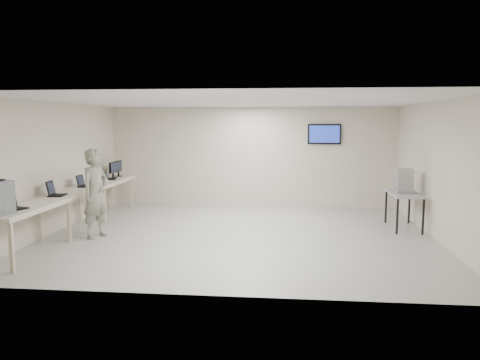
# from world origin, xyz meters

# --- Properties ---
(room) EXTENTS (8.01, 7.01, 2.81)m
(room) POSITION_xyz_m (0.03, 0.06, 1.41)
(room) COLOR #BEBEBE
(room) RESTS_ON ground
(workbench) EXTENTS (0.76, 6.00, 0.90)m
(workbench) POSITION_xyz_m (-3.59, 0.00, 0.83)
(workbench) COLOR beige
(workbench) RESTS_ON ground
(laptop_0) EXTENTS (0.40, 0.42, 0.28)m
(laptop_0) POSITION_xyz_m (-3.63, -2.25, 0.97)
(laptop_0) COLOR black
(laptop_0) RESTS_ON workbench
(laptop_1) EXTENTS (0.36, 0.42, 0.30)m
(laptop_1) POSITION_xyz_m (-3.65, -0.74, 0.98)
(laptop_1) COLOR black
(laptop_1) RESTS_ON workbench
(laptop_2) EXTENTS (0.29, 0.35, 0.27)m
(laptop_2) POSITION_xyz_m (-3.66, 0.61, 0.97)
(laptop_2) COLOR black
(laptop_2) RESTS_ON workbench
(laptop_3) EXTENTS (0.33, 0.37, 0.25)m
(laptop_3) POSITION_xyz_m (-3.59, 2.00, 0.96)
(laptop_3) COLOR black
(laptop_3) RESTS_ON workbench
(monitor_near) EXTENTS (0.19, 0.43, 0.42)m
(monitor_near) POSITION_xyz_m (-3.60, 2.31, 1.16)
(monitor_near) COLOR black
(monitor_near) RESTS_ON workbench
(monitor_far) EXTENTS (0.19, 0.43, 0.43)m
(monitor_far) POSITION_xyz_m (-3.60, 2.71, 1.16)
(monitor_far) COLOR black
(monitor_far) RESTS_ON workbench
(soldier) EXTENTS (0.65, 0.78, 1.83)m
(soldier) POSITION_xyz_m (-2.91, -0.47, 0.92)
(soldier) COLOR #66685A
(soldier) RESTS_ON ground
(side_table) EXTENTS (0.63, 1.35, 0.81)m
(side_table) POSITION_xyz_m (3.60, 1.00, 0.74)
(side_table) COLOR #9E9E9E
(side_table) RESTS_ON ground
(storage_bins) EXTENTS (0.34, 0.38, 0.54)m
(storage_bins) POSITION_xyz_m (3.58, 1.00, 1.08)
(storage_bins) COLOR #A7A7A7
(storage_bins) RESTS_ON side_table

